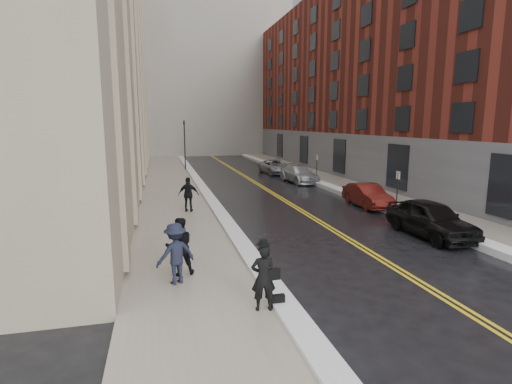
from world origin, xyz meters
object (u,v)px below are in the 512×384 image
car_maroon (367,195)px  car_silver_near (299,174)px  car_silver_far (276,167)px  pedestrian_main (263,278)px  car_black (431,219)px  pedestrian_b (176,253)px  pedestrian_c (189,194)px  pedestrian_a (180,246)px

car_maroon → car_silver_near: size_ratio=0.85×
car_silver_near → car_silver_far: 6.06m
car_silver_near → pedestrian_main: 23.76m
car_black → car_silver_near: 16.69m
car_black → pedestrian_b: bearing=-165.6°
car_silver_far → pedestrian_c: bearing=-126.0°
car_silver_far → pedestrian_main: 29.38m
car_black → pedestrian_main: (-9.00, -5.32, 0.23)m
car_silver_near → pedestrian_a: (-10.88, -19.00, 0.38)m
car_silver_near → car_silver_far: (-0.25, 6.05, -0.03)m
car_maroon → pedestrian_main: bearing=-127.4°
pedestrian_a → car_silver_far: bearing=-121.3°
car_black → pedestrian_b: size_ratio=2.53×
car_silver_near → pedestrian_a: size_ratio=2.61×
pedestrian_b → pedestrian_main: bearing=109.8°
pedestrian_c → car_silver_near: bearing=-122.5°
car_silver_far → pedestrian_c: pedestrian_c is taller
car_silver_near → pedestrian_a: 21.90m
car_silver_far → pedestrian_main: pedestrian_main is taller
car_black → pedestrian_b: 11.51m
car_black → car_silver_near: car_black is taller
car_silver_far → pedestrian_c: (-9.66, -15.83, 0.42)m
car_maroon → pedestrian_b: 14.92m
pedestrian_a → pedestrian_main: bearing=114.7°
pedestrian_c → car_silver_far: bearing=-108.5°
pedestrian_main → pedestrian_b: 3.14m
car_maroon → car_silver_near: 10.33m
car_maroon → pedestrian_b: size_ratio=2.21×
pedestrian_main → pedestrian_c: bearing=-79.5°
pedestrian_a → pedestrian_c: 9.27m
pedestrian_a → pedestrian_b: size_ratio=1.00×
car_maroon → car_silver_far: (-0.82, 16.37, -0.01)m
car_silver_near → pedestrian_c: size_ratio=2.57×
pedestrian_main → pedestrian_c: pedestrian_c is taller
car_black → car_maroon: 6.39m
car_black → car_maroon: car_black is taller
pedestrian_main → pedestrian_c: size_ratio=0.93×
car_silver_near → pedestrian_c: bearing=-141.0°
pedestrian_b → car_silver_far: bearing=-135.1°
car_silver_near → car_silver_far: bearing=86.7°
car_silver_far → pedestrian_b: bearing=-117.3°
car_silver_far → pedestrian_b: (-10.79, -25.74, 0.41)m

